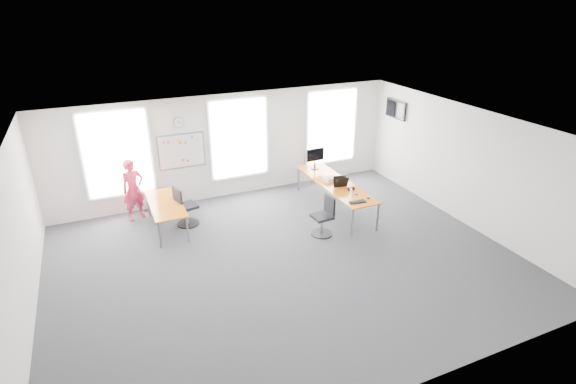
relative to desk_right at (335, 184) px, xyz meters
name	(u,v)px	position (x,y,z in m)	size (l,w,h in m)	color
floor	(285,261)	(-2.32, -1.90, -0.73)	(10.00, 10.00, 0.00)	#2A2A2F
ceiling	(285,132)	(-2.32, -1.90, 2.27)	(10.00, 10.00, 0.00)	white
wall_back	(229,146)	(-2.32, 2.10, 0.77)	(10.00, 10.00, 0.00)	white
wall_front	(403,314)	(-2.32, -5.90, 0.77)	(10.00, 10.00, 0.00)	white
wall_left	(15,252)	(-7.32, -1.90, 0.77)	(10.00, 10.00, 0.00)	white
wall_right	(467,166)	(2.68, -1.90, 0.77)	(10.00, 10.00, 0.00)	white
window_left	(117,154)	(-5.32, 2.07, 0.97)	(1.60, 0.06, 2.20)	silver
window_mid	(239,138)	(-2.02, 2.07, 0.97)	(1.60, 0.06, 2.20)	silver
window_right	(331,127)	(0.98, 2.07, 0.97)	(1.60, 0.06, 2.20)	silver
desk_right	(335,184)	(0.00, 0.00, 0.00)	(0.85, 3.19, 0.78)	#C17A15
desk_left	(166,205)	(-4.43, 0.73, -0.08)	(0.77, 1.93, 0.71)	#C17A15
chair_right	(324,218)	(-0.94, -1.13, -0.29)	(0.54, 0.54, 1.01)	black
chair_left	(184,209)	(-3.98, 0.72, -0.26)	(0.58, 0.58, 1.06)	black
person	(133,190)	(-5.08, 1.64, 0.10)	(0.60, 0.39, 1.65)	#D52B4A
whiteboard	(182,151)	(-3.67, 2.07, 0.82)	(1.20, 0.03, 0.90)	white
wall_clock	(179,122)	(-3.67, 2.07, 1.62)	(0.30, 0.30, 0.04)	gray
tv	(396,109)	(2.63, 1.10, 1.57)	(0.06, 0.90, 0.55)	black
keyboard	(358,202)	(-0.10, -1.31, 0.06)	(0.43, 0.15, 0.02)	black
mouse	(368,198)	(0.25, -1.24, 0.07)	(0.07, 0.12, 0.04)	black
lens_cap	(356,195)	(0.10, -0.92, 0.05)	(0.07, 0.07, 0.01)	black
headphones	(351,189)	(0.12, -0.62, 0.10)	(0.18, 0.10, 0.10)	black
laptop_sleeve	(341,182)	(-0.01, -0.30, 0.20)	(0.37, 0.26, 0.30)	black
paper_stack	(330,179)	(-0.08, 0.17, 0.10)	(0.31, 0.23, 0.11)	beige
monitor	(315,157)	(-0.03, 1.15, 0.43)	(0.57, 0.23, 0.63)	black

